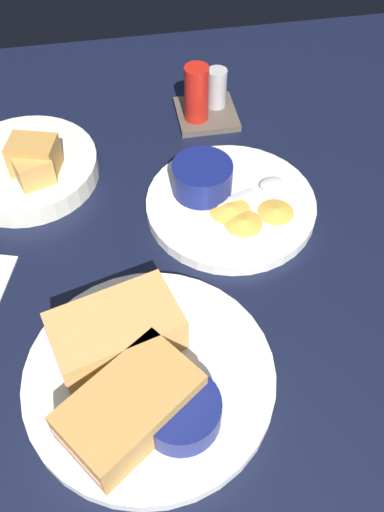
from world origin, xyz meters
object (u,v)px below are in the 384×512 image
sandwich_half_near (116,331)px  sandwich_half_far (131,407)px  ramekin_dark_sauce (181,411)px  bread_basket_rear (28,167)px  ramekin_light_gravy (202,177)px  plate_chips_companion (231,205)px  spoon_by_dark_ramekin (134,384)px  condiment_caddy (204,99)px  plate_sandwich_main (150,377)px  spoon_by_gravy_ramekin (262,187)px

sandwich_half_near → sandwich_half_far: size_ratio=0.98×
ramekin_dark_sauce → bread_basket_rear: bread_basket_rear is taller
sandwich_half_near → ramekin_dark_sauce: bearing=-61.1°
sandwich_half_near → ramekin_light_gravy: sandwich_half_near is taller
bread_basket_rear → plate_chips_companion: bearing=-22.2°
spoon_by_dark_ramekin → condiment_caddy: size_ratio=0.85×
plate_sandwich_main → sandwich_half_near: (-2.75, 4.11, 3.20)cm
ramekin_dark_sauce → condiment_caddy: condiment_caddy is taller
plate_chips_companion → ramekin_light_gravy: bearing=140.2°
sandwich_half_near → ramekin_dark_sauce: (5.20, -9.43, -0.62)cm
sandwich_half_near → ramekin_dark_sauce: 10.79cm
plate_sandwich_main → spoon_by_gravy_ramekin: spoon_by_gravy_ramekin is taller
ramekin_light_gravy → plate_chips_companion: bearing=-39.8°
plate_chips_companion → ramekin_light_gravy: ramekin_light_gravy is taller
sandwich_half_near → bread_basket_rear: 30.89cm
condiment_caddy → spoon_by_dark_ramekin: bearing=-109.6°
plate_sandwich_main → ramekin_light_gravy: bearing=68.0°
plate_sandwich_main → condiment_caddy: 44.74cm
plate_chips_companion → bread_basket_rear: 28.18cm
sandwich_half_near → ramekin_light_gravy: bearing=58.6°
ramekin_light_gravy → condiment_caddy: size_ratio=0.83×
ramekin_dark_sauce → sandwich_half_far: bearing=169.3°
plate_sandwich_main → plate_chips_companion: (13.63, 22.75, 0.00)cm
sandwich_half_near → plate_sandwich_main: bearing=-56.2°
condiment_caddy → sandwich_half_near: bearing=-113.4°
plate_sandwich_main → sandwich_half_near: 5.89cm
plate_sandwich_main → sandwich_half_far: sandwich_half_far is taller
ramekin_dark_sauce → bread_basket_rear: 41.48cm
sandwich_half_far → bread_basket_rear: size_ratio=0.77×
bread_basket_rear → condiment_caddy: bearing=19.1°
sandwich_half_far → spoon_by_gravy_ramekin: size_ratio=1.53×
ramekin_dark_sauce → spoon_by_gravy_ramekin: size_ratio=0.79×
ramekin_light_gravy → condiment_caddy: condiment_caddy is taller
plate_sandwich_main → condiment_caddy: size_ratio=2.74×
sandwich_half_far → bread_basket_rear: 39.23cm
ramekin_dark_sauce → bread_basket_rear: bearing=111.0°
plate_chips_companion → ramekin_light_gravy: 5.28cm
plate_chips_companion → condiment_caddy: bearing=89.4°
bread_basket_rear → spoon_by_gravy_ramekin: bearing=-16.6°
plate_sandwich_main → spoon_by_gravy_ramekin: 30.32cm
sandwich_half_far → spoon_by_dark_ramekin: (0.50, 3.39, -2.04)cm
sandwich_half_far → condiment_caddy: 49.57cm
sandwich_half_near → sandwich_half_far: (0.56, -8.55, 0.00)cm
plate_sandwich_main → sandwich_half_near: bearing=123.8°
plate_chips_companion → spoon_by_gravy_ramekin: (4.53, 1.50, 1.16)cm
ramekin_dark_sauce → spoon_by_dark_ramekin: (-4.14, 4.27, -1.42)cm
spoon_by_gravy_ramekin → bread_basket_rear: bearing=163.4°
sandwich_half_near → condiment_caddy: (16.57, 38.37, -0.59)cm
spoon_by_dark_ramekin → ramekin_light_gravy: 29.20cm
ramekin_dark_sauce → plate_sandwich_main: bearing=114.8°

